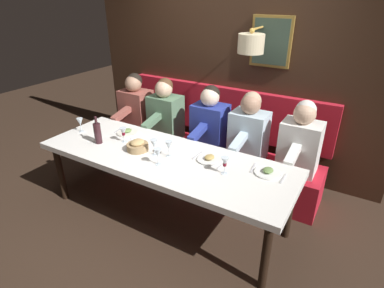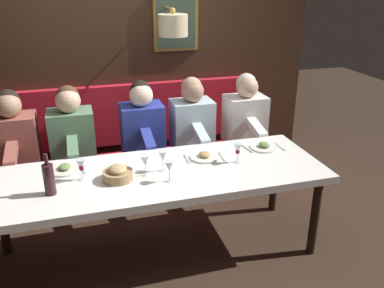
# 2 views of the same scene
# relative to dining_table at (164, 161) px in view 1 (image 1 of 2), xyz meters

# --- Properties ---
(ground_plane) EXTENTS (12.00, 12.00, 0.00)m
(ground_plane) POSITION_rel_dining_table_xyz_m (0.00, 0.00, -0.68)
(ground_plane) COLOR #332319
(dining_table) EXTENTS (0.90, 2.61, 0.74)m
(dining_table) POSITION_rel_dining_table_xyz_m (0.00, 0.00, 0.00)
(dining_table) COLOR silver
(dining_table) RESTS_ON ground_plane
(banquette_bench) EXTENTS (0.52, 2.81, 0.45)m
(banquette_bench) POSITION_rel_dining_table_xyz_m (0.89, 0.00, -0.45)
(banquette_bench) COLOR red
(banquette_bench) RESTS_ON ground_plane
(back_wall_panel) EXTENTS (0.59, 4.01, 2.90)m
(back_wall_panel) POSITION_rel_dining_table_xyz_m (1.46, -0.01, 0.69)
(back_wall_panel) COLOR #382316
(back_wall_panel) RESTS_ON ground_plane
(diner_nearest) EXTENTS (0.60, 0.40, 0.79)m
(diner_nearest) POSITION_rel_dining_table_xyz_m (0.88, -1.11, 0.14)
(diner_nearest) COLOR white
(diner_nearest) RESTS_ON banquette_bench
(diner_near) EXTENTS (0.60, 0.40, 0.79)m
(diner_near) POSITION_rel_dining_table_xyz_m (0.88, -0.54, 0.14)
(diner_near) COLOR silver
(diner_near) RESTS_ON banquette_bench
(diner_middle) EXTENTS (0.60, 0.40, 0.79)m
(diner_middle) POSITION_rel_dining_table_xyz_m (0.88, -0.05, 0.14)
(diner_middle) COLOR #283893
(diner_middle) RESTS_ON banquette_bench
(diner_far) EXTENTS (0.60, 0.40, 0.79)m
(diner_far) POSITION_rel_dining_table_xyz_m (0.88, 0.60, 0.14)
(diner_far) COLOR #567A5B
(diner_far) RESTS_ON banquette_bench
(diner_farthest) EXTENTS (0.60, 0.40, 0.79)m
(diner_farthest) POSITION_rel_dining_table_xyz_m (0.88, 1.09, 0.14)
(diner_farthest) COLOR #934C42
(diner_farthest) RESTS_ON banquette_bench
(place_setting_0) EXTENTS (0.24, 0.32, 0.05)m
(place_setting_0) POSITION_rel_dining_table_xyz_m (0.15, -0.44, 0.08)
(place_setting_0) COLOR silver
(place_setting_0) RESTS_ON dining_table
(place_setting_1) EXTENTS (0.24, 0.32, 0.05)m
(place_setting_1) POSITION_rel_dining_table_xyz_m (0.20, -0.99, 0.08)
(place_setting_1) COLOR white
(place_setting_1) RESTS_ON dining_table
(place_setting_2) EXTENTS (0.24, 0.32, 0.05)m
(place_setting_2) POSITION_rel_dining_table_xyz_m (0.23, 0.67, 0.08)
(place_setting_2) COLOR silver
(place_setting_2) RESTS_ON dining_table
(wine_glass_0) EXTENTS (0.07, 0.07, 0.16)m
(wine_glass_0) POSITION_rel_dining_table_xyz_m (-0.03, 0.09, 0.18)
(wine_glass_0) COLOR silver
(wine_glass_0) RESTS_ON dining_table
(wine_glass_1) EXTENTS (0.07, 0.07, 0.16)m
(wine_glass_1) POSITION_rel_dining_table_xyz_m (0.00, -0.66, 0.18)
(wine_glass_1) COLOR silver
(wine_glass_1) RESTS_ON dining_table
(wine_glass_2) EXTENTS (0.07, 0.07, 0.16)m
(wine_glass_2) POSITION_rel_dining_table_xyz_m (-0.01, 1.15, 0.18)
(wine_glass_2) COLOR silver
(wine_glass_2) RESTS_ON dining_table
(wine_glass_3) EXTENTS (0.07, 0.07, 0.16)m
(wine_glass_3) POSITION_rel_dining_table_xyz_m (-0.17, -0.06, 0.18)
(wine_glass_3) COLOR silver
(wine_glass_3) RESTS_ON dining_table
(wine_glass_4) EXTENTS (0.07, 0.07, 0.16)m
(wine_glass_4) POSITION_rel_dining_table_xyz_m (0.04, 0.54, 0.18)
(wine_glass_4) COLOR silver
(wine_glass_4) RESTS_ON dining_table
(wine_glass_5) EXTENTS (0.07, 0.07, 0.16)m
(wine_glass_5) POSITION_rel_dining_table_xyz_m (0.01, -0.06, 0.18)
(wine_glass_5) COLOR silver
(wine_glass_5) RESTS_ON dining_table
(wine_bottle) EXTENTS (0.08, 0.08, 0.30)m
(wine_bottle) POSITION_rel_dining_table_xyz_m (-0.12, 0.76, 0.18)
(wine_bottle) COLOR #33191E
(wine_bottle) RESTS_ON dining_table
(bread_bowl) EXTENTS (0.22, 0.22, 0.12)m
(bread_bowl) POSITION_rel_dining_table_xyz_m (-0.04, 0.29, 0.11)
(bread_bowl) COLOR #9E7F56
(bread_bowl) RESTS_ON dining_table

